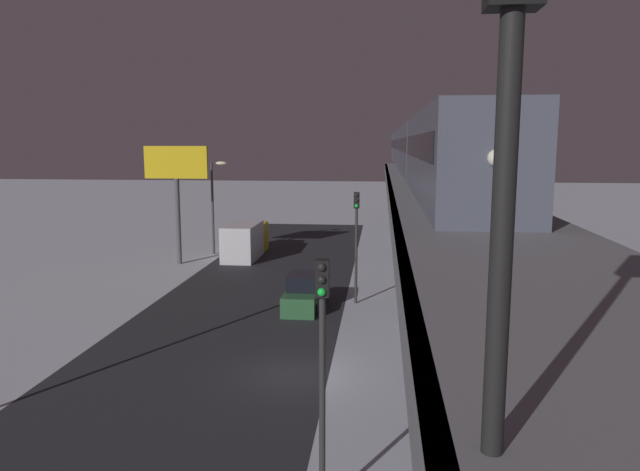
{
  "coord_description": "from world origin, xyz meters",
  "views": [
    {
      "loc": [
        -3.41,
        22.23,
        9.13
      ],
      "look_at": [
        1.43,
        -24.45,
        1.78
      ],
      "focal_mm": 33.27,
      "sensor_mm": 36.0,
      "label": 1
    }
  ],
  "objects_px": {
    "traffic_light_near": "(322,349)",
    "commercial_billboard": "(176,174)",
    "box_truck": "(245,240)",
    "traffic_light_mid": "(356,231)",
    "subway_train": "(415,148)",
    "rail_signal": "(511,68)",
    "sedan_green": "(303,294)"
  },
  "relations": [
    {
      "from": "rail_signal",
      "to": "traffic_light_near",
      "type": "xyz_separation_m",
      "value": [
        2.2,
        -9.54,
        -5.42
      ]
    },
    {
      "from": "rail_signal",
      "to": "traffic_light_near",
      "type": "relative_size",
      "value": 0.62
    },
    {
      "from": "box_truck",
      "to": "traffic_light_mid",
      "type": "distance_m",
      "value": 16.52
    },
    {
      "from": "traffic_light_mid",
      "to": "commercial_billboard",
      "type": "bearing_deg",
      "value": -35.52
    },
    {
      "from": "traffic_light_mid",
      "to": "commercial_billboard",
      "type": "distance_m",
      "value": 17.25
    },
    {
      "from": "subway_train",
      "to": "commercial_billboard",
      "type": "bearing_deg",
      "value": 26.76
    },
    {
      "from": "box_truck",
      "to": "traffic_light_near",
      "type": "height_order",
      "value": "traffic_light_near"
    },
    {
      "from": "traffic_light_near",
      "to": "commercial_billboard",
      "type": "height_order",
      "value": "commercial_billboard"
    },
    {
      "from": "commercial_billboard",
      "to": "traffic_light_near",
      "type": "bearing_deg",
      "value": 115.3
    },
    {
      "from": "subway_train",
      "to": "box_truck",
      "type": "xyz_separation_m",
      "value": [
        13.69,
        5.81,
        -7.32
      ]
    },
    {
      "from": "sedan_green",
      "to": "traffic_light_mid",
      "type": "xyz_separation_m",
      "value": [
        -2.9,
        -1.29,
        3.41
      ]
    },
    {
      "from": "box_truck",
      "to": "traffic_light_mid",
      "type": "bearing_deg",
      "value": 125.72
    },
    {
      "from": "rail_signal",
      "to": "traffic_light_near",
      "type": "distance_m",
      "value": 11.19
    },
    {
      "from": "subway_train",
      "to": "rail_signal",
      "type": "bearing_deg",
      "value": 87.62
    },
    {
      "from": "rail_signal",
      "to": "box_truck",
      "type": "bearing_deg",
      "value": -74.51
    },
    {
      "from": "traffic_light_mid",
      "to": "commercial_billboard",
      "type": "xyz_separation_m",
      "value": [
        13.88,
        -9.9,
        2.63
      ]
    },
    {
      "from": "subway_train",
      "to": "box_truck",
      "type": "height_order",
      "value": "subway_train"
    },
    {
      "from": "box_truck",
      "to": "traffic_light_near",
      "type": "bearing_deg",
      "value": 106.22
    },
    {
      "from": "rail_signal",
      "to": "commercial_billboard",
      "type": "height_order",
      "value": "rail_signal"
    },
    {
      "from": "commercial_billboard",
      "to": "box_truck",
      "type": "bearing_deg",
      "value": -142.94
    },
    {
      "from": "subway_train",
      "to": "box_truck",
      "type": "relative_size",
      "value": 10.01
    },
    {
      "from": "sedan_green",
      "to": "traffic_light_mid",
      "type": "distance_m",
      "value": 4.66
    },
    {
      "from": "rail_signal",
      "to": "traffic_light_mid",
      "type": "relative_size",
      "value": 0.62
    },
    {
      "from": "sedan_green",
      "to": "subway_train",
      "type": "bearing_deg",
      "value": 70.74
    },
    {
      "from": "box_truck",
      "to": "commercial_billboard",
      "type": "height_order",
      "value": "commercial_billboard"
    },
    {
      "from": "box_truck",
      "to": "commercial_billboard",
      "type": "xyz_separation_m",
      "value": [
        4.38,
        3.3,
        5.48
      ]
    },
    {
      "from": "rail_signal",
      "to": "traffic_light_near",
      "type": "height_order",
      "value": "rail_signal"
    },
    {
      "from": "rail_signal",
      "to": "sedan_green",
      "type": "relative_size",
      "value": 0.87
    },
    {
      "from": "traffic_light_near",
      "to": "commercial_billboard",
      "type": "bearing_deg",
      "value": -64.7
    },
    {
      "from": "traffic_light_near",
      "to": "subway_train",
      "type": "bearing_deg",
      "value": -96.22
    },
    {
      "from": "subway_train",
      "to": "traffic_light_near",
      "type": "height_order",
      "value": "subway_train"
    },
    {
      "from": "subway_train",
      "to": "rail_signal",
      "type": "relative_size",
      "value": 18.52
    }
  ]
}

